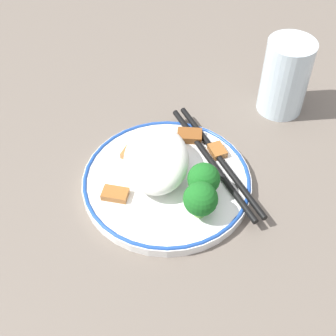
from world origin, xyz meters
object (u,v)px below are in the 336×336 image
Objects in this scene: broccoli_back_center at (205,179)px; chopsticks at (217,160)px; broccoli_back_left at (202,199)px; drinking_glass at (286,77)px; plate at (168,181)px.

broccoli_back_center is 0.22× the size of chopsticks.
broccoli_back_left is 1.08× the size of broccoli_back_center.
drinking_glass reaches higher than broccoli_back_left.
plate is 4.77× the size of broccoli_back_center.
broccoli_back_center is at bearing -117.05° from plate.
chopsticks is (0.08, -0.03, -0.02)m from broccoli_back_left.
chopsticks is (0.03, -0.06, 0.01)m from plate.
plate is at bearing 114.14° from chopsticks.
chopsticks is 1.79× the size of drinking_glass.
broccoli_back_left is 0.03m from broccoli_back_center.
chopsticks is 0.17m from drinking_glass.
chopsticks is (0.05, -0.02, -0.02)m from broccoli_back_center.
broccoli_back_center is (-0.02, -0.04, 0.03)m from plate.
plate is 1.92× the size of drinking_glass.
plate is at bearing 62.95° from broccoli_back_center.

